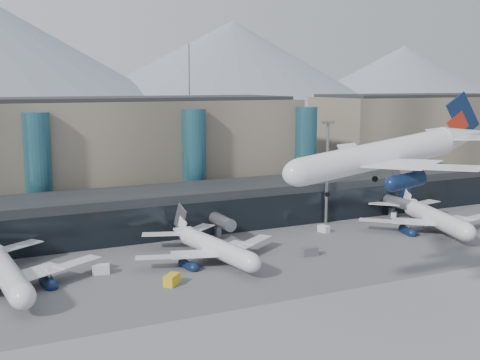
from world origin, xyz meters
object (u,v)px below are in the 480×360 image
Objects in this scene: lightmast_mid at (327,166)px; veh_a at (101,269)px; veh_c at (310,251)px; hero_jet at (396,146)px; jet_parked_mid at (208,239)px; jet_parked_left at (3,262)px; veh_g at (324,229)px; veh_h at (172,280)px; jet_parked_right at (429,210)px; veh_d at (394,215)px.

lightmast_mid is 8.23× the size of veh_a.
hero_jet is at bearing -91.05° from veh_c.
hero_jet is 44.89m from jet_parked_mid.
veh_g is at bearing -88.44° from jet_parked_left.
jet_parked_mid is 16.94m from veh_h.
jet_parked_mid is 12.00× the size of veh_g.
veh_g is 49.18m from veh_h.
lightmast_mid is 57.55m from hero_jet.
veh_h is at bearing 143.79° from hero_jet.
veh_c is (-38.05, -6.99, -3.61)m from jet_parked_right.
jet_parked_right is 13.63× the size of veh_g.
jet_parked_right is at bearing -98.01° from jet_parked_mid.
lightmast_mid is 0.70× the size of hero_jet.
jet_parked_right is 79.20m from veh_a.
jet_parked_left is 14.68× the size of veh_d.
jet_parked_mid is 34.31m from veh_g.
lightmast_mid is at bearing 27.41° from veh_a.
veh_c is (41.06, -6.61, 0.03)m from veh_a.
lightmast_mid is 63.64m from veh_a.
jet_parked_left is at bearing -168.78° from veh_a.
veh_g is (17.15, 44.35, -24.61)m from hero_jet.
jet_parked_left is at bearing 179.09° from veh_c.
veh_d is at bearing 11.99° from jet_parked_right.
lightmast_mid is at bearing -76.05° from jet_parked_mid.
hero_jet is at bearing -31.83° from veh_g.
lightmast_mid is 7.52× the size of veh_h.
hero_jet reaches higher than lightmast_mid.
jet_parked_right is at bearing 60.92° from veh_g.
lightmast_mid is at bearing -16.86° from veh_h.
veh_d is at bearing -86.99° from jet_parked_left.
jet_parked_mid is at bearing -157.92° from lightmast_mid.
veh_c is at bearing -52.47° from veh_g.
lightmast_mid is at bearing 132.63° from veh_g.
hero_jet reaches higher than jet_parked_left.
hero_jet is 70.04m from veh_d.
veh_c is at bearing -36.51° from veh_h.
jet_parked_right is at bearing -94.97° from jet_parked_left.
hero_jet reaches higher than jet_parked_right.
veh_a is 55.26m from veh_g.
veh_a reaches higher than veh_d.
jet_parked_mid is at bearing -86.67° from veh_g.
lightmast_mid is 0.69× the size of jet_parked_right.
jet_parked_right is at bearing 16.42° from veh_c.
lightmast_mid reaches higher than veh_h.
lightmast_mid is 26.48m from jet_parked_right.
hero_jet is 1.12× the size of jet_parked_mid.
jet_parked_left is 71.82m from veh_g.
jet_parked_right reaches higher than veh_a.
jet_parked_left reaches higher than veh_c.
jet_parked_right is 15.19× the size of veh_d.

